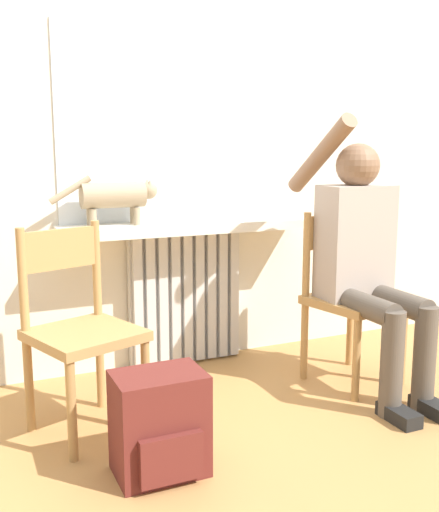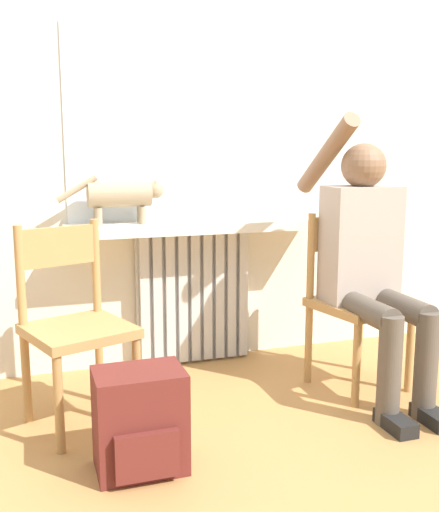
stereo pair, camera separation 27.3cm
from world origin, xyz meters
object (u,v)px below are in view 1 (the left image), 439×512
at_px(person, 366,255).
at_px(backpack, 160,425).
at_px(chair_left, 80,327).
at_px(cat, 116,196).
at_px(chair_right, 349,295).

relative_size(person, backpack, 3.50).
distance_m(chair_left, cat, 0.75).
height_order(chair_right, cat, cat).
xyz_separation_m(person, cat, (-1.03, 0.60, 0.27)).
xyz_separation_m(chair_left, chair_right, (1.31, 0.00, 0.00)).
xyz_separation_m(chair_right, person, (0.01, -0.11, 0.22)).
xyz_separation_m(chair_right, backpack, (-1.13, -0.47, -0.25)).
relative_size(chair_left, person, 0.65).
relative_size(chair_right, backpack, 2.26).
bearing_deg(chair_left, chair_right, -19.65).
height_order(chair_left, person, person).
relative_size(cat, backpack, 1.42).
xyz_separation_m(cat, backpack, (-0.11, -0.96, -0.73)).
distance_m(chair_left, backpack, 0.56).
distance_m(person, backpack, 1.28).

